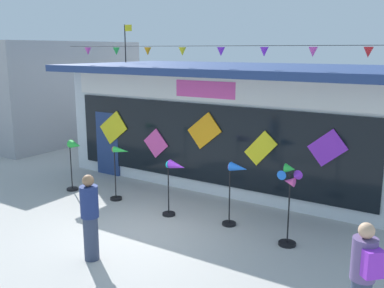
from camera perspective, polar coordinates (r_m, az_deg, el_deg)
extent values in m
plane|color=#ADAAA5|center=(9.79, -6.79, -11.53)|extent=(80.00, 80.00, 0.00)
cube|color=silver|center=(13.78, 6.70, 2.58)|extent=(10.05, 4.52, 3.26)
cube|color=navy|center=(13.18, 5.97, 9.74)|extent=(10.45, 5.46, 0.20)
cube|color=white|center=(11.61, 1.79, 7.16)|extent=(9.24, 0.08, 0.63)
cube|color=#EA4CA3|center=(11.59, 1.71, 7.15)|extent=(1.81, 0.04, 0.44)
cube|color=black|center=(11.84, 1.76, 0.05)|extent=(9.04, 0.06, 2.16)
cube|color=navy|center=(14.10, -10.94, 0.04)|extent=(0.90, 0.07, 2.00)
cube|color=yellow|center=(13.73, -10.22, 2.10)|extent=(1.13, 0.03, 1.08)
cube|color=#EA4CA3|center=(12.74, -4.74, 0.10)|extent=(0.88, 0.03, 0.88)
cube|color=orange|center=(11.72, 1.62, 1.74)|extent=(1.07, 0.03, 1.04)
cube|color=yellow|center=(11.03, 8.95, -0.55)|extent=(0.89, 0.03, 0.92)
cube|color=purple|center=(10.45, 17.26, -0.49)|extent=(0.94, 0.03, 0.92)
cylinder|color=black|center=(11.37, 1.20, 12.68)|extent=(9.64, 0.01, 0.01)
cone|color=#EA4CA3|center=(13.92, -13.42, 11.71)|extent=(0.20, 0.20, 0.22)
cone|color=green|center=(13.11, -9.84, 11.85)|extent=(0.20, 0.20, 0.22)
cone|color=orange|center=(12.36, -5.80, 11.94)|extent=(0.20, 0.20, 0.22)
cone|color=yellow|center=(11.68, -1.27, 11.98)|extent=(0.20, 0.20, 0.22)
cone|color=purple|center=(11.07, 3.80, 11.94)|extent=(0.20, 0.20, 0.22)
cone|color=purple|center=(10.56, 9.40, 11.79)|extent=(0.20, 0.20, 0.22)
cone|color=#EA4CA3|center=(10.15, 15.50, 11.50)|extent=(0.20, 0.20, 0.22)
cone|color=red|center=(9.86, 22.02, 11.05)|extent=(0.20, 0.20, 0.22)
cylinder|color=black|center=(16.26, -8.72, 12.83)|extent=(0.04, 0.04, 1.33)
cube|color=yellow|center=(16.17, -8.34, 14.77)|extent=(0.32, 0.02, 0.22)
cylinder|color=black|center=(12.98, -15.34, -5.69)|extent=(0.32, 0.32, 0.06)
cylinder|color=black|center=(12.80, -15.50, -2.94)|extent=(0.03, 0.03, 1.35)
cone|color=green|center=(12.47, -14.97, -0.12)|extent=(0.49, 0.30, 0.24)
cylinder|color=red|center=(12.64, -15.68, 0.01)|extent=(0.03, 0.16, 0.16)
cylinder|color=black|center=(11.93, -9.88, -7.03)|extent=(0.32, 0.32, 0.06)
cylinder|color=black|center=(11.72, -10.00, -3.98)|extent=(0.03, 0.03, 1.38)
cone|color=green|center=(11.39, -9.24, -0.84)|extent=(0.48, 0.16, 0.16)
cylinder|color=red|center=(11.55, -10.13, -0.69)|extent=(0.03, 0.16, 0.16)
cylinder|color=black|center=(10.72, -3.05, -9.11)|extent=(0.31, 0.31, 0.06)
cylinder|color=black|center=(10.51, -3.09, -6.02)|extent=(0.03, 0.03, 1.28)
cone|color=purple|center=(10.19, -1.96, -2.87)|extent=(0.55, 0.31, 0.21)
cylinder|color=#19B7BC|center=(10.33, -3.13, -2.67)|extent=(0.03, 0.16, 0.16)
cylinder|color=black|center=(10.19, 4.85, -10.32)|extent=(0.32, 0.32, 0.06)
cylinder|color=black|center=(9.95, 4.92, -6.80)|extent=(0.03, 0.03, 1.38)
cone|color=blue|center=(9.65, 6.11, -3.12)|extent=(0.44, 0.24, 0.21)
cylinder|color=#EA4CA3|center=(9.75, 4.99, -2.95)|extent=(0.03, 0.16, 0.16)
cylinder|color=black|center=(9.40, 12.30, -12.59)|extent=(0.36, 0.36, 0.06)
cylinder|color=black|center=(9.12, 12.51, -8.46)|extent=(0.03, 0.03, 1.50)
cylinder|color=black|center=(8.85, 12.65, -3.98)|extent=(0.06, 0.04, 0.06)
cone|color=purple|center=(8.81, 13.45, -4.10)|extent=(0.19, 0.20, 0.19)
cone|color=green|center=(8.82, 12.69, -3.16)|extent=(0.20, 0.19, 0.19)
cone|color=blue|center=(8.89, 11.85, -3.86)|extent=(0.19, 0.20, 0.19)
cone|color=#EA4CA3|center=(8.89, 12.61, -4.80)|extent=(0.20, 0.19, 0.19)
cylinder|color=#333D56|center=(8.68, -13.03, -11.89)|extent=(0.28, 0.28, 0.86)
cylinder|color=navy|center=(8.41, -13.28, -7.34)|extent=(0.34, 0.34, 0.60)
sphere|color=#8C6647|center=(8.29, -13.42, -4.67)|extent=(0.22, 0.22, 0.22)
cylinder|color=#604C7F|center=(6.54, 21.54, -13.77)|extent=(0.34, 0.34, 0.60)
sphere|color=tan|center=(6.38, 21.83, -10.45)|extent=(0.22, 0.22, 0.22)
cube|color=purple|center=(6.38, 22.56, -14.24)|extent=(0.30, 0.30, 0.38)
cube|color=#99999E|center=(22.01, -20.96, 6.77)|extent=(7.99, 7.13, 4.25)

